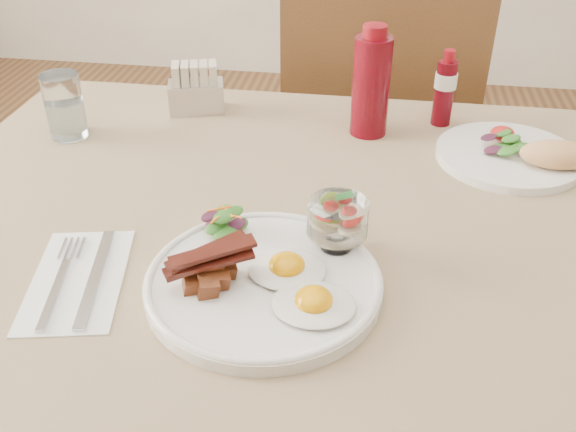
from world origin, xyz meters
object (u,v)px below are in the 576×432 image
table (365,276)px  ketchup_bottle (371,85)px  second_plate (520,154)px  sugar_caddy (196,91)px  chair_far (375,150)px  main_plate (264,283)px  water_glass (65,110)px  hot_sauce_bottle (445,89)px  fruit_cup (338,218)px

table → ketchup_bottle: bearing=93.2°
second_plate → sugar_caddy: size_ratio=2.12×
chair_far → sugar_caddy: size_ratio=8.45×
second_plate → sugar_caddy: (-0.56, 0.12, 0.02)m
table → main_plate: bearing=-127.3°
water_glass → ketchup_bottle: bearing=10.0°
sugar_caddy → water_glass: water_glass is taller
chair_far → water_glass: (-0.52, -0.47, 0.28)m
hot_sauce_bottle → water_glass: size_ratio=1.23×
chair_far → main_plate: 0.86m
ketchup_bottle → water_glass: bearing=-170.0°
table → second_plate: (0.23, 0.21, 0.10)m
second_plate → chair_far: bearing=116.5°
table → hot_sauce_bottle: (0.11, 0.34, 0.15)m
chair_far → ketchup_bottle: 0.49m
ketchup_bottle → sugar_caddy: size_ratio=1.69×
second_plate → main_plate: bearing=-133.1°
table → water_glass: 0.57m
table → sugar_caddy: sugar_caddy is taller
table → second_plate: 0.33m
fruit_cup → main_plate: bearing=-136.0°
main_plate → fruit_cup: (0.08, 0.08, 0.05)m
table → ketchup_bottle: size_ratio=7.13×
main_plate → second_plate: bearing=46.9°
main_plate → ketchup_bottle: size_ratio=1.50×
sugar_caddy → main_plate: bearing=-81.4°
table → ketchup_bottle: 0.34m
hot_sauce_bottle → table: bearing=-107.8°
second_plate → hot_sauce_bottle: (-0.12, 0.13, 0.05)m
hot_sauce_bottle → second_plate: bearing=-48.4°
fruit_cup → second_plate: 0.40m
water_glass → chair_far: bearing=41.8°
fruit_cup → water_glass: (-0.48, 0.28, -0.01)m
ketchup_bottle → hot_sauce_bottle: ketchup_bottle is taller
chair_far → sugar_caddy: 0.54m
chair_far → sugar_caddy: chair_far is taller
table → sugar_caddy: (-0.33, 0.33, 0.13)m
main_plate → water_glass: (-0.40, 0.35, 0.04)m
second_plate → fruit_cup: bearing=-132.3°
second_plate → hot_sauce_bottle: hot_sauce_bottle is taller
fruit_cup → hot_sauce_bottle: (0.15, 0.42, 0.01)m
main_plate → fruit_cup: bearing=44.0°
main_plate → water_glass: water_glass is taller
table → sugar_caddy: 0.48m
sugar_caddy → water_glass: 0.23m
table → chair_far: (0.00, 0.66, -0.14)m
ketchup_bottle → water_glass: ketchup_bottle is taller
chair_far → water_glass: bearing=-138.2°
fruit_cup → water_glass: bearing=150.1°
chair_far → ketchup_bottle: ketchup_bottle is taller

